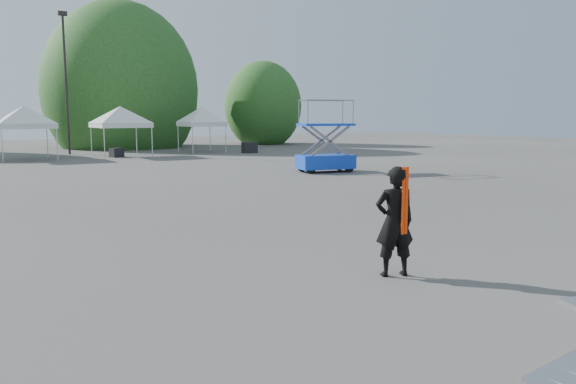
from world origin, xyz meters
TOP-DOWN VIEW (x-y plane):
  - ground at (0.00, 0.00)m, footprint 120.00×120.00m
  - light_pole_east at (3.00, 32.00)m, footprint 0.60×0.25m
  - tree_mid_e at (9.00, 39.00)m, footprint 5.12×5.12m
  - tree_far_e at (22.00, 37.00)m, footprint 3.84×3.84m
  - tent_e at (-0.35, 28.30)m, footprint 4.56×4.56m
  - tent_f at (5.43, 27.87)m, footprint 4.69×4.69m
  - tent_g at (11.81, 29.00)m, footprint 4.02×4.02m
  - man at (0.62, -2.76)m, footprint 0.81×0.67m
  - scissor_lift at (10.48, 12.07)m, footprint 2.91×1.90m
  - crate_mid at (4.93, 27.38)m, footprint 0.95×0.84m
  - crate_east at (14.35, 26.26)m, footprint 1.15×0.97m

SIDE VIEW (x-z plane):
  - ground at x=0.00m, z-range 0.00..0.00m
  - crate_mid at x=4.93m, z-range 0.00..0.61m
  - crate_east at x=14.35m, z-range 0.00..0.79m
  - man at x=0.62m, z-range 0.00..1.90m
  - scissor_lift at x=10.48m, z-range 0.01..3.48m
  - tent_g at x=11.81m, z-range 1.12..5.00m
  - tent_e at x=-0.35m, z-range 1.12..5.00m
  - tent_f at x=5.43m, z-range 1.12..5.00m
  - tree_far_e at x=22.00m, z-range 0.70..6.55m
  - tree_mid_e at x=9.00m, z-range 0.94..8.74m
  - light_pole_east at x=3.00m, z-range 0.62..10.42m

